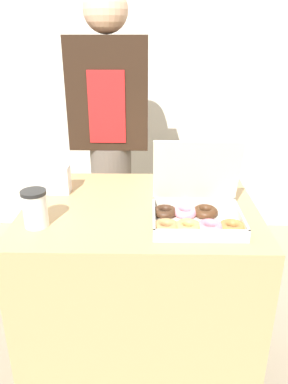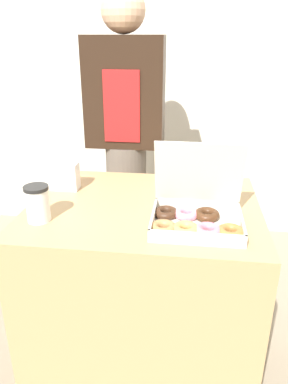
% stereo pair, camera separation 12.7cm
% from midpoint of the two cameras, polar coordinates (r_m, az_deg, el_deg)
% --- Properties ---
extents(ground_plane, '(14.00, 14.00, 0.00)m').
position_cam_midpoint_polar(ground_plane, '(1.89, -2.61, -23.84)').
color(ground_plane, gray).
extents(wall_back, '(10.00, 0.05, 2.60)m').
position_cam_midpoint_polar(wall_back, '(2.63, -1.23, 21.27)').
color(wall_back, beige).
rests_on(wall_back, ground_plane).
extents(table, '(0.88, 0.69, 0.77)m').
position_cam_midpoint_polar(table, '(1.63, -2.85, -14.47)').
color(table, tan).
rests_on(table, ground_plane).
extents(donut_box, '(0.32, 0.25, 0.28)m').
position_cam_midpoint_polar(donut_box, '(1.28, 4.98, -3.20)').
color(donut_box, silver).
rests_on(donut_box, table).
extents(coffee_cup, '(0.08, 0.08, 0.13)m').
position_cam_midpoint_polar(coffee_cup, '(1.32, -18.94, -2.43)').
color(coffee_cup, white).
rests_on(coffee_cup, table).
extents(napkin_holder, '(0.12, 0.06, 0.11)m').
position_cam_midpoint_polar(napkin_holder, '(1.58, -15.65, 1.81)').
color(napkin_holder, silver).
rests_on(napkin_holder, table).
extents(person_customer, '(0.39, 0.22, 1.60)m').
position_cam_midpoint_polar(person_customer, '(1.97, -7.05, 8.41)').
color(person_customer, '#665B51').
rests_on(person_customer, ground_plane).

